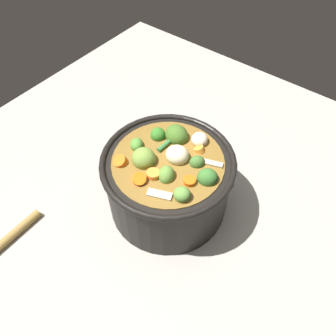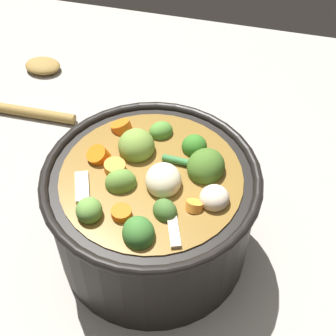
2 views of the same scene
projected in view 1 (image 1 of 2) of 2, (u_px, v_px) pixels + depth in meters
name	position (u px, v px, depth m)	size (l,w,h in m)	color
ground_plane	(168.00, 203.00, 0.74)	(1.10, 1.10, 0.00)	#9E998E
cooking_pot	(168.00, 182.00, 0.68)	(0.25, 0.25, 0.17)	black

